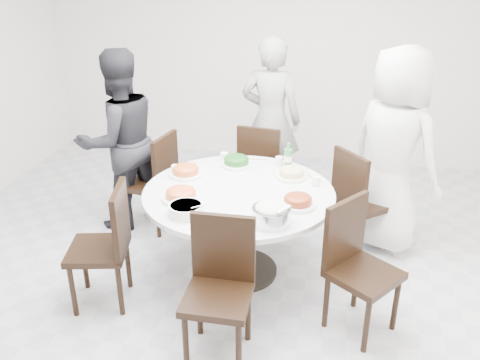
% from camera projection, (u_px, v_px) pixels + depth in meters
% --- Properties ---
extents(floor, '(6.00, 6.00, 0.01)m').
position_uv_depth(floor, '(238.00, 297.00, 3.96)').
color(floor, '#B8B8BD').
rests_on(floor, ground).
extents(wall_back, '(6.00, 0.01, 2.80)m').
position_uv_depth(wall_back, '(288.00, 48.00, 6.06)').
color(wall_back, silver).
rests_on(wall_back, ground).
extents(dining_table, '(1.50, 1.50, 0.75)m').
position_uv_depth(dining_table, '(239.00, 232.00, 4.12)').
color(dining_table, silver).
rests_on(dining_table, floor).
extents(chair_ne, '(0.59, 0.59, 0.95)m').
position_uv_depth(chair_ne, '(364.00, 200.00, 4.42)').
color(chair_ne, black).
rests_on(chair_ne, floor).
extents(chair_n, '(0.47, 0.47, 0.95)m').
position_uv_depth(chair_n, '(263.00, 167.00, 5.09)').
color(chair_n, black).
rests_on(chair_n, floor).
extents(chair_nw, '(0.49, 0.49, 0.95)m').
position_uv_depth(chair_nw, '(149.00, 181.00, 4.79)').
color(chair_nw, black).
rests_on(chair_nw, floor).
extents(chair_sw, '(0.50, 0.50, 0.95)m').
position_uv_depth(chair_sw, '(98.00, 247.00, 3.72)').
color(chair_sw, black).
rests_on(chair_sw, floor).
extents(chair_s, '(0.42, 0.42, 0.95)m').
position_uv_depth(chair_s, '(217.00, 295.00, 3.21)').
color(chair_s, black).
rests_on(chair_s, floor).
extents(chair_se, '(0.59, 0.59, 0.95)m').
position_uv_depth(chair_se, '(365.00, 271.00, 3.44)').
color(chair_se, black).
rests_on(chair_se, floor).
extents(diner_right, '(1.04, 1.00, 1.79)m').
position_uv_depth(diner_right, '(393.00, 151.00, 4.33)').
color(diner_right, silver).
rests_on(diner_right, floor).
extents(diner_middle, '(0.66, 0.47, 1.72)m').
position_uv_depth(diner_middle, '(271.00, 120.00, 5.25)').
color(diner_middle, black).
rests_on(diner_middle, floor).
extents(diner_left, '(1.03, 1.04, 1.70)m').
position_uv_depth(diner_left, '(120.00, 141.00, 4.70)').
color(diner_left, black).
rests_on(diner_left, floor).
extents(dish_greens, '(0.28, 0.28, 0.07)m').
position_uv_depth(dish_greens, '(236.00, 162.00, 4.41)').
color(dish_greens, white).
rests_on(dish_greens, dining_table).
extents(dish_pale, '(0.26, 0.26, 0.07)m').
position_uv_depth(dish_pale, '(292.00, 174.00, 4.18)').
color(dish_pale, white).
rests_on(dish_pale, dining_table).
extents(dish_orange, '(0.28, 0.28, 0.07)m').
position_uv_depth(dish_orange, '(186.00, 171.00, 4.21)').
color(dish_orange, white).
rests_on(dish_orange, dining_table).
extents(dish_redbrown, '(0.26, 0.26, 0.07)m').
position_uv_depth(dish_redbrown, '(298.00, 202.00, 3.71)').
color(dish_redbrown, white).
rests_on(dish_redbrown, dining_table).
extents(dish_tofu, '(0.29, 0.29, 0.07)m').
position_uv_depth(dish_tofu, '(181.00, 195.00, 3.81)').
color(dish_tofu, white).
rests_on(dish_tofu, dining_table).
extents(rice_bowl, '(0.27, 0.27, 0.12)m').
position_uv_depth(rice_bowl, '(271.00, 215.00, 3.47)').
color(rice_bowl, silver).
rests_on(rice_bowl, dining_table).
extents(soup_bowl, '(0.25, 0.25, 0.08)m').
position_uv_depth(soup_bowl, '(186.00, 210.00, 3.59)').
color(soup_bowl, white).
rests_on(soup_bowl, dining_table).
extents(beverage_bottle, '(0.07, 0.07, 0.24)m').
position_uv_depth(beverage_bottle, '(288.00, 157.00, 4.29)').
color(beverage_bottle, '#327D3E').
rests_on(beverage_bottle, dining_table).
extents(tea_cups, '(0.07, 0.07, 0.08)m').
position_uv_depth(tea_cups, '(256.00, 159.00, 4.46)').
color(tea_cups, white).
rests_on(tea_cups, dining_table).
extents(chopsticks, '(0.24, 0.04, 0.01)m').
position_uv_depth(chopsticks, '(252.00, 158.00, 4.58)').
color(chopsticks, tan).
rests_on(chopsticks, dining_table).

